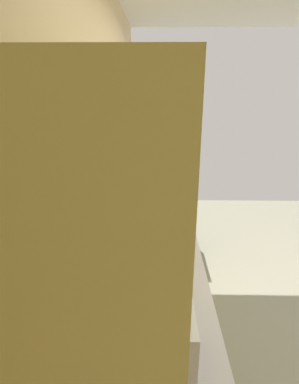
{
  "coord_description": "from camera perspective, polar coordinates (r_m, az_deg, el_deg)",
  "views": [
    {
      "loc": [
        -1.88,
        1.18,
        2.02
      ],
      "look_at": [
        -0.22,
        1.22,
        1.43
      ],
      "focal_mm": 28.94,
      "sensor_mm": 36.0,
      "label": 1
    }
  ],
  "objects": [
    {
      "name": "oven_range",
      "position": [
        3.94,
        1.45,
        -3.65
      ],
      "size": [
        0.6,
        0.67,
        1.1
      ],
      "color": "black",
      "rests_on": "ground_plane"
    },
    {
      "name": "wall_back",
      "position": [
        2.04,
        -9.11,
        -0.96
      ],
      "size": [
        4.38,
        0.12,
        2.63
      ],
      "primitive_type": "cube",
      "color": "beige",
      "rests_on": "ground_plane"
    },
    {
      "name": "upper_cabinets",
      "position": [
        1.56,
        -3.64,
        10.45
      ],
      "size": [
        2.49,
        0.34,
        0.55
      ],
      "color": "#D9D073"
    },
    {
      "name": "kettle",
      "position": [
        2.64,
        1.71,
        -3.61
      ],
      "size": [
        0.2,
        0.14,
        0.15
      ],
      "color": "#B7BABF",
      "rests_on": "counter_run"
    },
    {
      "name": "bowl",
      "position": [
        1.93,
        1.91,
        -14.45
      ],
      "size": [
        0.14,
        0.14,
        0.04
      ],
      "color": "#D84C47",
      "rests_on": "counter_run"
    },
    {
      "name": "counter_run",
      "position": [
        2.19,
        0.88,
        -25.88
      ],
      "size": [
        3.57,
        0.63,
        0.92
      ],
      "color": "#DDD071",
      "rests_on": "ground_plane"
    },
    {
      "name": "microwave",
      "position": [
        1.41,
        0.11,
        -23.28
      ],
      "size": [
        0.46,
        0.36,
        0.29
      ],
      "color": "white",
      "rests_on": "counter_run"
    }
  ]
}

